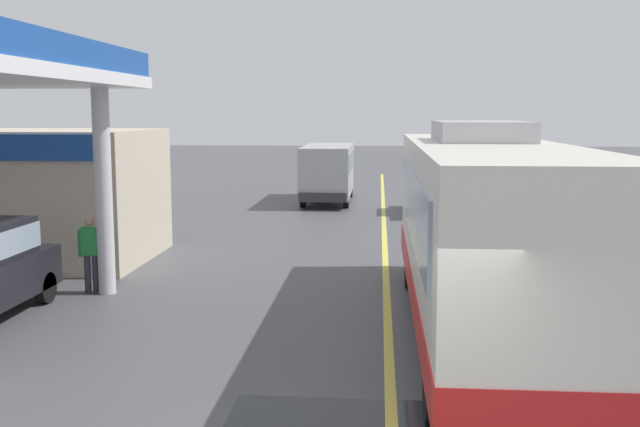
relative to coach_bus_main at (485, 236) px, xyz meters
The scene contains 6 objects.
ground 13.69m from the coach_bus_main, 97.00° to the left, with size 120.00×120.00×0.00m, color #4C4C51.
lane_divider_stripe 8.81m from the coach_bus_main, 101.05° to the left, with size 0.16×50.00×0.01m, color #D8CC4C.
coach_bus_main is the anchor object (origin of this frame).
minibus_opposing_lane 19.26m from the coach_bus_main, 102.14° to the left, with size 2.04×6.13×2.44m.
pedestrian_near_pump 8.34m from the coach_bus_main, 164.21° to the left, with size 0.55×0.22×1.66m.
car_trailing_behind_bus 15.66m from the coach_bus_main, 88.83° to the left, with size 1.70×4.20×1.82m.
Camera 1 is at (-0.19, -6.23, 3.84)m, focal length 41.20 mm.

